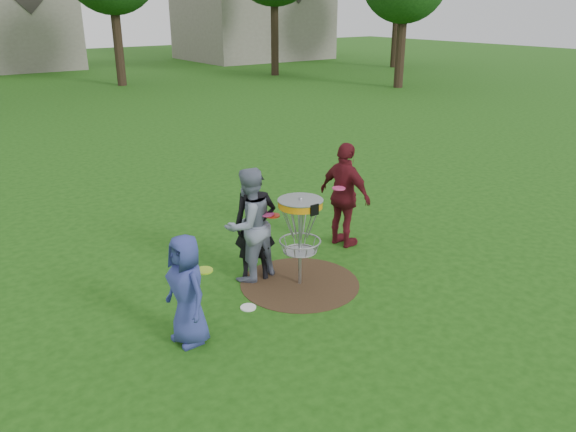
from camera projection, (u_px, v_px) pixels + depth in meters
ground at (300, 283)px, 8.48m from camera, size 100.00×100.00×0.00m
dirt_patch at (300, 283)px, 8.48m from camera, size 1.80×1.80×0.01m
player_blue at (187, 290)px, 6.80m from camera, size 0.51×0.73×1.42m
player_black at (255, 225)px, 8.40m from camera, size 0.74×0.69×1.70m
player_grey at (249, 225)px, 8.36m from camera, size 0.94×0.78×1.75m
player_maroon at (345, 195)px, 9.54m from camera, size 0.57×1.11×1.82m
disc_on_grass at (248, 307)px, 7.79m from camera, size 0.22×0.22×0.02m
disc_golf_basket at (300, 221)px, 8.12m from camera, size 0.66×0.67×1.38m
held_discs at (275, 219)px, 8.16m from camera, size 3.24×1.17×0.26m
house_row at (36, 1)px, 34.58m from camera, size 44.50×10.65×11.62m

